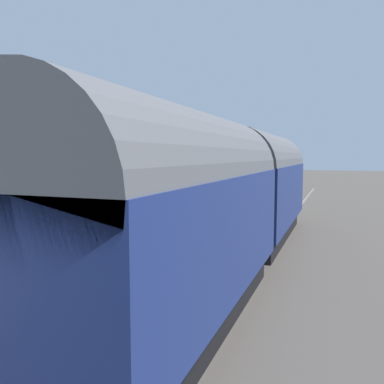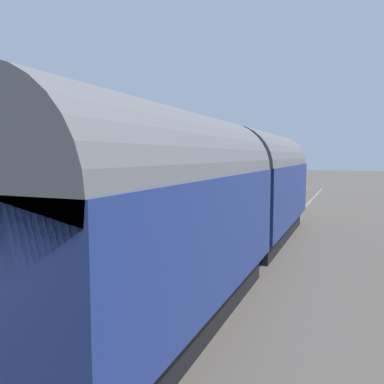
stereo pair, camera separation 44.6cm
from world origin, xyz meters
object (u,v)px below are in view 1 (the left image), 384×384
(train, at_px, (233,194))
(lamp_post_platform, at_px, (240,152))
(bench_mid_platform, at_px, (202,188))
(planter_corner_building, at_px, (28,231))
(tree_distant, at_px, (101,125))
(tree_far_left, at_px, (73,134))
(planter_bench_left, at_px, (233,185))
(station_building, at_px, (93,179))

(train, bearing_deg, lamp_post_platform, 13.00)
(bench_mid_platform, height_order, planter_corner_building, bench_mid_platform)
(bench_mid_platform, xyz_separation_m, tree_distant, (-1.17, 6.25, 3.89))
(tree_far_left, bearing_deg, bench_mid_platform, -111.19)
(planter_corner_building, bearing_deg, planter_bench_left, -3.34)
(planter_bench_left, relative_size, tree_far_left, 0.10)
(planter_corner_building, height_order, planter_bench_left, planter_corner_building)
(station_building, relative_size, tree_far_left, 0.82)
(train, height_order, tree_far_left, tree_far_left)
(station_building, bearing_deg, train, -102.53)
(bench_mid_platform, relative_size, tree_far_left, 0.20)
(planter_corner_building, distance_m, tree_far_left, 23.22)
(train, distance_m, lamp_post_platform, 13.05)
(lamp_post_platform, relative_size, tree_far_left, 0.55)
(bench_mid_platform, distance_m, lamp_post_platform, 3.63)
(train, xyz_separation_m, bench_mid_platform, (10.35, 4.67, -0.79))
(bench_mid_platform, relative_size, tree_distant, 0.20)
(planter_bench_left, bearing_deg, station_building, 170.97)
(planter_bench_left, bearing_deg, tree_distant, 128.36)
(planter_bench_left, relative_size, tree_distant, 0.10)
(bench_mid_platform, relative_size, planter_corner_building, 1.89)
(planter_bench_left, xyz_separation_m, tree_distant, (-5.59, 7.06, 3.96))
(bench_mid_platform, relative_size, planter_bench_left, 1.96)
(tree_far_left, bearing_deg, planter_bench_left, -93.09)
(bench_mid_platform, distance_m, planter_bench_left, 4.49)
(train, bearing_deg, station_building, 77.47)
(planter_corner_building, xyz_separation_m, tree_far_left, (18.78, 13.11, 3.85))
(train, bearing_deg, planter_bench_left, 14.64)
(bench_mid_platform, bearing_deg, planter_bench_left, -10.39)
(train, height_order, bench_mid_platform, train)
(train, height_order, lamp_post_platform, lamp_post_platform)
(train, height_order, planter_bench_left, train)
(station_building, bearing_deg, planter_bench_left, -9.03)
(bench_mid_platform, bearing_deg, lamp_post_platform, -37.39)
(lamp_post_platform, bearing_deg, tree_distant, 113.41)
(train, xyz_separation_m, tree_distant, (9.18, 10.92, 3.09))
(tree_far_left, bearing_deg, train, -130.75)
(station_building, xyz_separation_m, lamp_post_platform, (11.31, -3.07, 1.16))
(station_building, distance_m, bench_mid_platform, 9.18)
(station_building, distance_m, lamp_post_platform, 11.78)
(bench_mid_platform, height_order, planter_bench_left, bench_mid_platform)
(tree_distant, bearing_deg, station_building, -147.91)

